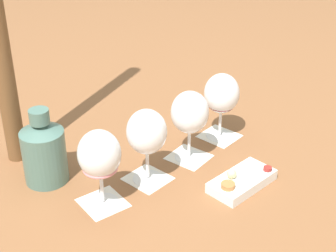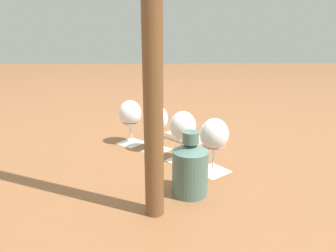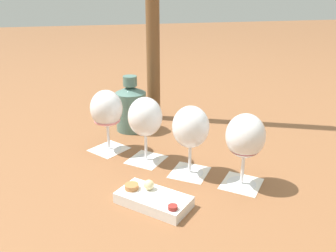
{
  "view_description": "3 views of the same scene",
  "coord_description": "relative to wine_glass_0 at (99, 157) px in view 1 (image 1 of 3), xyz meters",
  "views": [
    {
      "loc": [
        -1.09,
        -0.02,
        0.73
      ],
      "look_at": [
        -0.0,
        0.0,
        0.12
      ],
      "focal_mm": 55.0,
      "sensor_mm": 36.0,
      "label": 1
    },
    {
      "loc": [
        0.01,
        1.09,
        0.45
      ],
      "look_at": [
        -0.0,
        0.0,
        0.12
      ],
      "focal_mm": 32.0,
      "sensor_mm": 36.0,
      "label": 2
    },
    {
      "loc": [
        -0.21,
        -0.86,
        0.47
      ],
      "look_at": [
        -0.0,
        0.0,
        0.12
      ],
      "focal_mm": 38.0,
      "sensor_mm": 36.0,
      "label": 3
    }
  ],
  "objects": [
    {
      "name": "tasting_card_2",
      "position": [
        0.2,
        -0.2,
        -0.12
      ],
      "size": [
        0.13,
        0.14,
        0.0
      ],
      "color": "silver",
      "rests_on": "ground_plane"
    },
    {
      "name": "snack_dish",
      "position": [
        0.07,
        -0.32,
        -0.11
      ],
      "size": [
        0.18,
        0.18,
        0.05
      ],
      "color": "white",
      "rests_on": "ground_plane"
    },
    {
      "name": "wine_glass_0",
      "position": [
        0.0,
        0.0,
        0.0
      ],
      "size": [
        0.1,
        0.1,
        0.19
      ],
      "color": "white",
      "rests_on": "tasting_card_0"
    },
    {
      "name": "ground_plane",
      "position": [
        0.15,
        -0.15,
        -0.13
      ],
      "size": [
        8.0,
        8.0,
        0.0
      ],
      "primitive_type": "plane",
      "color": "brown"
    },
    {
      "name": "wine_glass_3",
      "position": [
        0.31,
        -0.29,
        -0.0
      ],
      "size": [
        0.1,
        0.1,
        0.19
      ],
      "color": "white",
      "rests_on": "tasting_card_3"
    },
    {
      "name": "tasting_card_1",
      "position": [
        0.1,
        -0.1,
        -0.12
      ],
      "size": [
        0.14,
        0.14,
        0.0
      ],
      "color": "silver",
      "rests_on": "ground_plane"
    },
    {
      "name": "tasting_card_0",
      "position": [
        -0.0,
        0.0,
        -0.12
      ],
      "size": [
        0.14,
        0.14,
        0.0
      ],
      "color": "silver",
      "rests_on": "ground_plane"
    },
    {
      "name": "wine_glass_1",
      "position": [
        0.1,
        -0.1,
        -0.0
      ],
      "size": [
        0.1,
        0.1,
        0.19
      ],
      "color": "white",
      "rests_on": "tasting_card_1"
    },
    {
      "name": "ceramic_vase",
      "position": [
        0.09,
        0.15,
        -0.04
      ],
      "size": [
        0.1,
        0.1,
        0.19
      ],
      "color": "#4C7066",
      "rests_on": "ground_plane"
    },
    {
      "name": "wine_glass_2",
      "position": [
        0.2,
        -0.2,
        -0.0
      ],
      "size": [
        0.1,
        0.1,
        0.19
      ],
      "color": "white",
      "rests_on": "tasting_card_2"
    },
    {
      "name": "tasting_card_3",
      "position": [
        0.31,
        -0.29,
        -0.12
      ],
      "size": [
        0.14,
        0.14,
        0.0
      ],
      "color": "silver",
      "rests_on": "ground_plane"
    }
  ]
}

